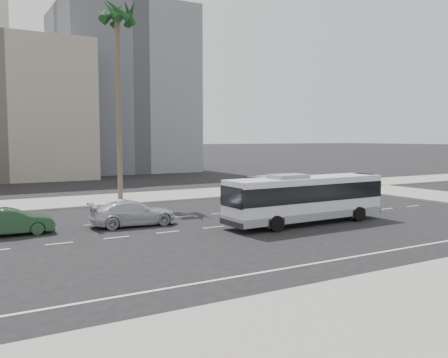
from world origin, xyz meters
TOP-DOWN VIEW (x-y plane):
  - ground at (0.00, 0.00)m, footprint 700.00×700.00m
  - sidewalk_north at (0.00, 15.50)m, footprint 120.00×7.00m
  - midrise_gray_center at (8.00, 52.00)m, footprint 20.00×20.00m
  - highrise_right at (45.00, 230.00)m, footprint 26.00×26.00m
  - highrise_far at (70.00, 260.00)m, footprint 22.00×22.00m
  - city_bus at (2.67, -1.71)m, footprint 11.11×2.77m
  - car_a at (-7.01, 3.02)m, footprint 2.54×5.45m
  - car_b at (-13.90, 3.57)m, footprint 1.72×4.62m
  - palm_near at (-4.02, 15.04)m, footprint 5.04×5.04m

SIDE VIEW (x-z plane):
  - ground at x=0.00m, z-range 0.00..0.00m
  - sidewalk_north at x=0.00m, z-range 0.00..0.15m
  - car_b at x=-13.90m, z-range 0.00..1.51m
  - car_a at x=-7.01m, z-range 0.00..1.54m
  - city_bus at x=2.67m, z-range 0.08..3.25m
  - midrise_gray_center at x=8.00m, z-range 0.00..26.00m
  - palm_near at x=-4.02m, z-range 6.89..23.85m
  - highrise_far at x=70.00m, z-range 0.00..60.00m
  - highrise_right at x=45.00m, z-range 0.00..70.00m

